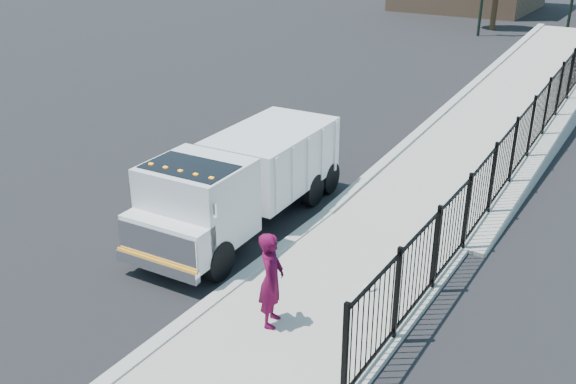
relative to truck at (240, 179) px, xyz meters
The scene contains 8 objects.
ground 3.10m from the truck, 56.58° to the right, with size 120.00×120.00×0.00m, color black.
sidewalk 5.70m from the truck, 51.38° to the right, with size 3.55×12.00×0.12m, color #9E998E.
curb 4.77m from the truck, 70.39° to the right, with size 0.30×12.00×0.16m, color #ADAAA3.
ramp 14.20m from the truck, 74.93° to the left, with size 3.95×24.00×1.70m, color #9E998E.
iron_fence 10.92m from the truck, 62.15° to the left, with size 0.10×28.00×1.80m, color black.
truck is the anchor object (origin of this frame).
worker 4.35m from the truck, 46.78° to the right, with size 0.69×0.45×1.88m, color #57072A.
debris 4.33m from the truck, 15.10° to the right, with size 0.30×0.30×0.07m, color silver.
Camera 1 is at (7.03, -9.23, 7.26)m, focal length 40.00 mm.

